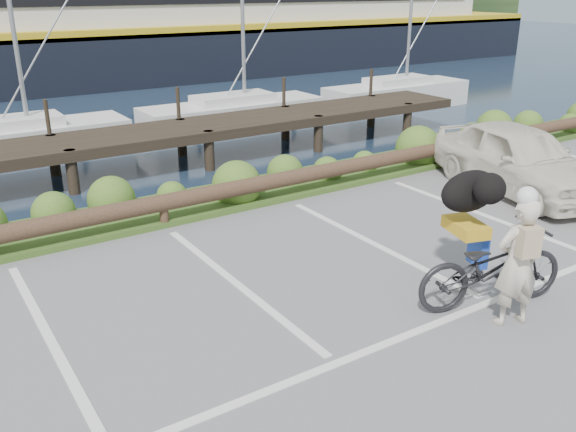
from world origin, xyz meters
name	(u,v)px	position (x,y,z in m)	size (l,w,h in m)	color
ground	(316,347)	(0.00, 0.00, 0.00)	(72.00, 72.00, 0.00)	#5F5E61
vegetation_strip	(150,212)	(0.00, 5.30, 0.05)	(34.00, 1.60, 0.10)	#3D5B21
log_rail	(165,227)	(0.00, 4.60, 0.00)	(32.00, 0.30, 0.60)	#443021
bicycle	(491,267)	(2.53, -0.41, 0.55)	(0.73, 2.10, 1.10)	black
cyclist	(518,263)	(2.39, -0.88, 0.84)	(0.61, 0.40, 1.68)	beige
dog	(470,191)	(2.72, 0.23, 1.39)	(0.99, 0.48, 0.57)	black
parked_car	(518,158)	(6.85, 2.49, 0.70)	(1.66, 4.13, 1.41)	silver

